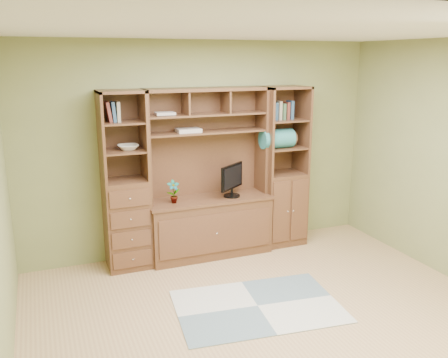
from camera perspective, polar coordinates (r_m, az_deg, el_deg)
name	(u,v)px	position (r m, az deg, el deg)	size (l,w,h in m)	color
room	(280,188)	(4.11, 6.76, -1.10)	(4.60, 4.10, 2.64)	tan
center_hutch	(209,175)	(5.70, -1.81, 0.53)	(1.54, 0.53, 2.05)	#502F1C
left_tower	(125,182)	(5.49, -11.81, -0.31)	(0.50, 0.45, 2.05)	#502F1C
right_tower	(283,167)	(6.15, 7.08, 1.45)	(0.55, 0.45, 2.05)	#502F1C
rug	(258,306)	(4.86, 4.07, -15.00)	(1.60, 1.07, 0.01)	#919796
monitor	(232,175)	(5.77, 0.95, 0.53)	(0.45, 0.20, 0.56)	black
orchid	(173,192)	(5.58, -6.10, -1.53)	(0.15, 0.10, 0.28)	#AF483B
magazines	(188,130)	(5.61, -4.31, 5.87)	(0.28, 0.20, 0.04)	#B6A69B
bowl	(128,147)	(5.42, -11.45, 3.77)	(0.23, 0.23, 0.06)	beige
blanket_teal	(277,139)	(5.98, 6.40, 4.85)	(0.41, 0.24, 0.24)	#2A7070
blanket_red	(283,139)	(6.17, 7.16, 4.84)	(0.32, 0.18, 0.18)	brown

